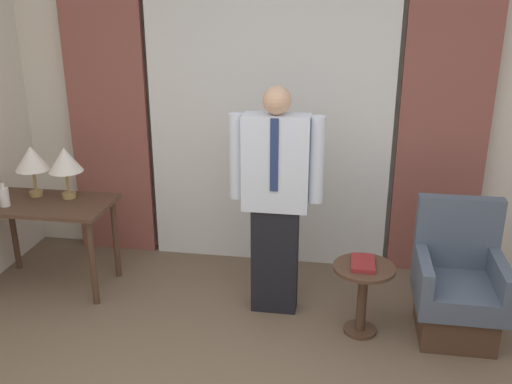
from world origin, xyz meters
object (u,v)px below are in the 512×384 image
(table_lamp_right, at_px, (65,161))
(armchair, at_px, (457,289))
(person, at_px, (276,195))
(bottle_near_edge, at_px, (4,197))
(book, at_px, (363,263))
(table_lamp_left, at_px, (32,159))
(desk, at_px, (47,216))
(side_table, at_px, (363,288))

(table_lamp_right, xyz_separation_m, armchair, (3.01, -0.32, -0.70))
(person, height_order, armchair, person)
(table_lamp_right, bearing_deg, bottle_near_edge, -147.81)
(person, height_order, book, person)
(table_lamp_right, distance_m, book, 2.44)
(table_lamp_left, height_order, person, person)
(table_lamp_left, xyz_separation_m, bottle_near_edge, (-0.12, -0.25, -0.23))
(table_lamp_right, bearing_deg, person, -6.68)
(person, bearing_deg, table_lamp_right, 173.32)
(desk, height_order, person, person)
(book, bearing_deg, table_lamp_left, 171.13)
(table_lamp_right, height_order, armchair, table_lamp_right)
(table_lamp_right, xyz_separation_m, person, (1.71, -0.20, -0.11))
(desk, distance_m, armchair, 3.17)
(desk, bearing_deg, table_lamp_right, 43.19)
(side_table, bearing_deg, desk, 173.29)
(table_lamp_left, bearing_deg, desk, -43.19)
(person, xyz_separation_m, side_table, (0.65, -0.23, -0.57))
(armchair, xyz_separation_m, book, (-0.66, -0.09, 0.20))
(bottle_near_edge, relative_size, book, 0.72)
(table_lamp_left, bearing_deg, book, -8.87)
(table_lamp_right, distance_m, person, 1.72)
(table_lamp_right, relative_size, person, 0.24)
(book, bearing_deg, armchair, 7.69)
(table_lamp_left, height_order, armchair, table_lamp_left)
(bottle_near_edge, bearing_deg, table_lamp_right, 32.19)
(armchair, distance_m, book, 0.70)
(table_lamp_left, relative_size, table_lamp_right, 1.00)
(table_lamp_right, bearing_deg, book, -9.93)
(table_lamp_right, height_order, person, person)
(table_lamp_right, xyz_separation_m, book, (2.35, -0.41, -0.50))
(person, height_order, side_table, person)
(desk, distance_m, table_lamp_right, 0.47)
(table_lamp_right, height_order, book, table_lamp_right)
(armchair, xyz_separation_m, side_table, (-0.65, -0.11, 0.02))
(book, bearing_deg, bottle_near_edge, 176.76)
(desk, relative_size, bottle_near_edge, 5.66)
(table_lamp_left, height_order, book, table_lamp_left)
(desk, relative_size, table_lamp_left, 2.52)
(desk, bearing_deg, side_table, -6.71)
(table_lamp_right, height_order, side_table, table_lamp_right)
(armchair, relative_size, side_table, 1.82)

